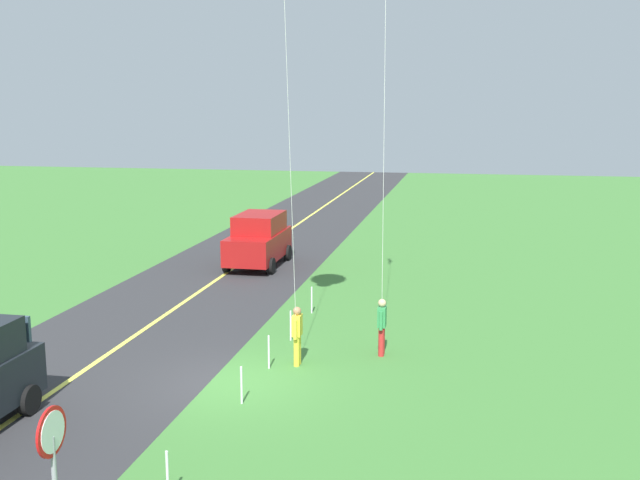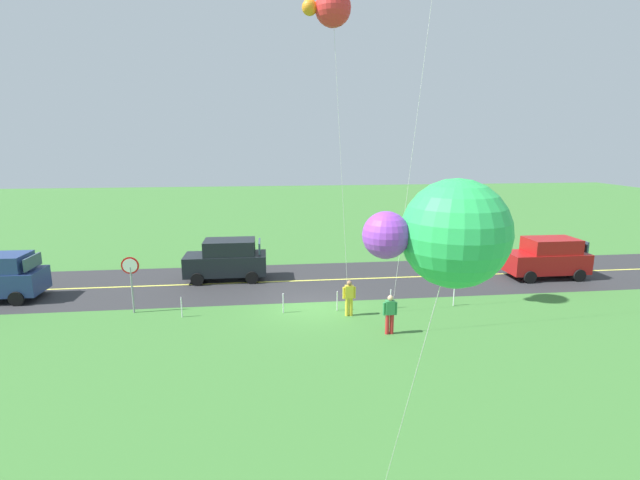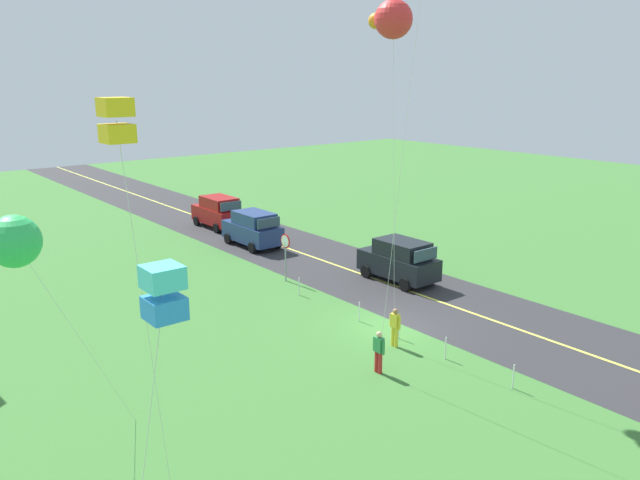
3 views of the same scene
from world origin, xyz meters
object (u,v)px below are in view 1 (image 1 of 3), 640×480
car_parked_west_far (259,239)px  person_adult_near (382,325)px  person_adult_companion (297,334)px  stop_sign (53,456)px

car_parked_west_far → person_adult_near: car_parked_west_far is taller
car_parked_west_far → person_adult_companion: 12.82m
car_parked_west_far → stop_sign: size_ratio=1.72×
person_adult_companion → person_adult_near: bearing=-124.3°
car_parked_west_far → stop_sign: (21.48, 2.99, 0.65)m
person_adult_near → person_adult_companion: (1.25, -2.10, 0.00)m
stop_sign → person_adult_companion: bearing=171.2°
person_adult_near → person_adult_companion: same height
car_parked_west_far → stop_sign: 21.69m
person_adult_companion → stop_sign: bearing=106.2°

